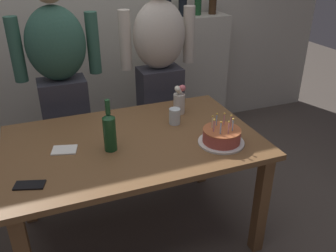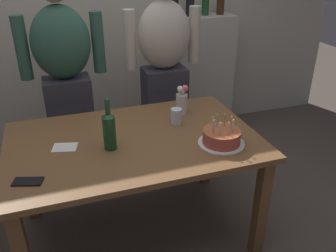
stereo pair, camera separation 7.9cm
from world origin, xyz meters
TOP-DOWN VIEW (x-y plane):
  - ground_plane at (0.00, 0.00)m, footprint 10.00×10.00m
  - back_wall at (0.00, 1.55)m, footprint 5.20×0.10m
  - dining_table at (0.00, 0.00)m, footprint 1.50×0.96m
  - birthday_cake at (0.47, -0.23)m, footprint 0.27×0.27m
  - water_glass_near at (0.31, 0.11)m, footprint 0.07×0.07m
  - wine_bottle at (-0.15, -0.07)m, footprint 0.07×0.07m
  - cell_phone at (-0.60, -0.26)m, footprint 0.16×0.11m
  - napkin_stack at (-0.40, 0.02)m, footprint 0.16×0.13m
  - flower_vase at (0.41, 0.26)m, footprint 0.09×0.08m
  - person_man_bearded at (-0.32, 0.73)m, footprint 0.61×0.27m
  - person_woman_cardigan at (0.44, 0.73)m, footprint 0.61×0.27m
  - shelf_cabinet at (0.96, 1.33)m, footprint 0.73×0.30m

SIDE VIEW (x-z plane):
  - ground_plane at x=0.00m, z-range 0.00..0.00m
  - shelf_cabinet at x=0.96m, z-range -0.11..1.33m
  - dining_table at x=0.00m, z-range 0.27..1.01m
  - cell_phone at x=-0.60m, z-range 0.74..0.75m
  - napkin_stack at x=-0.40m, z-range 0.74..0.75m
  - birthday_cake at x=0.47m, z-range 0.70..0.87m
  - water_glass_near at x=0.31m, z-range 0.74..0.84m
  - flower_vase at x=0.41m, z-range 0.73..0.94m
  - wine_bottle at x=-0.15m, z-range 0.71..1.01m
  - person_man_bearded at x=-0.32m, z-range 0.04..1.70m
  - person_woman_cardigan at x=0.44m, z-range 0.04..1.70m
  - back_wall at x=0.00m, z-range 0.00..2.60m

